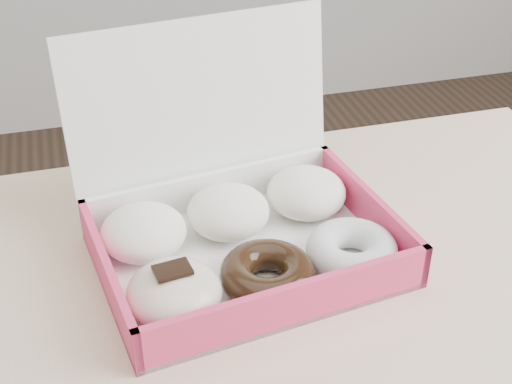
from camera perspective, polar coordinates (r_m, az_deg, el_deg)
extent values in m
cylinder|color=#D1B189|center=(1.31, 15.61, -10.40)|extent=(0.05, 0.05, 0.71)
cube|color=white|center=(0.77, -0.73, -5.40)|extent=(0.33, 0.26, 0.01)
cube|color=#DF345F|center=(0.68, 2.84, -9.13)|extent=(0.30, 0.05, 0.05)
cube|color=white|center=(0.84, -3.60, 0.05)|extent=(0.30, 0.05, 0.05)
cube|color=#DF345F|center=(0.72, -11.77, -6.81)|extent=(0.04, 0.22, 0.05)
cube|color=#DF345F|center=(0.81, 9.00, -1.50)|extent=(0.04, 0.22, 0.05)
cube|color=white|center=(0.81, -4.37, 5.98)|extent=(0.31, 0.08, 0.22)
ellipsoid|color=white|center=(0.77, -8.98, -3.18)|extent=(0.10, 0.10, 0.05)
ellipsoid|color=white|center=(0.79, -2.23, -1.56)|extent=(0.10, 0.10, 0.05)
ellipsoid|color=white|center=(0.82, 4.05, -0.04)|extent=(0.10, 0.10, 0.05)
ellipsoid|color=beige|center=(0.69, -6.55, -8.01)|extent=(0.10, 0.10, 0.05)
cube|color=black|center=(0.67, -6.70, -6.22)|extent=(0.04, 0.03, 0.00)
torus|color=black|center=(0.72, 0.91, -6.57)|extent=(0.11, 0.11, 0.03)
torus|color=white|center=(0.75, 7.66, -4.65)|extent=(0.11, 0.11, 0.03)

